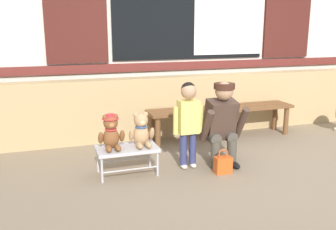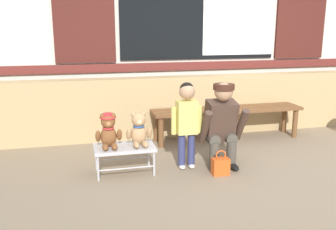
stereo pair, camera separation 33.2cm
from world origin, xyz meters
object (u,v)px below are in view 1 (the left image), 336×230
Objects in this scene: teddy_bear_plain at (141,131)px; handbag_on_ground at (223,164)px; adult_crouching at (222,123)px; small_display_bench at (127,150)px; wooden_bench_long at (222,112)px; child_standing at (188,116)px; teddy_bear_with_hat at (111,133)px.

teddy_bear_plain reaches higher than handbag_on_ground.
small_display_bench is at bearing 178.50° from adult_crouching.
small_display_bench is at bearing -149.82° from wooden_bench_long.
child_standing is at bearing -1.70° from small_display_bench.
teddy_bear_plain is 1.34× the size of handbag_on_ground.
adult_crouching is at bearing -116.12° from wooden_bench_long.
teddy_bear_plain is at bearing 178.15° from adult_crouching.
teddy_bear_with_hat is at bearing 178.59° from adult_crouching.
adult_crouching is (-0.45, -0.92, 0.11)m from wooden_bench_long.
adult_crouching is at bearing -1.16° from child_standing.
child_standing is (0.84, -0.02, 0.12)m from teddy_bear_with_hat.
wooden_bench_long is 1.27m from child_standing.
handbag_on_ground is (0.98, -0.29, -0.17)m from small_display_bench.
wooden_bench_long is 2.19× the size of child_standing.
teddy_bear_with_hat is 1.34× the size of handbag_on_ground.
teddy_bear_with_hat is 0.38× the size of child_standing.
teddy_bear_with_hat reaches higher than wooden_bench_long.
teddy_bear_plain is 0.38× the size of adult_crouching.
teddy_bear_plain is 0.38× the size of child_standing.
child_standing reaches higher than teddy_bear_with_hat.
teddy_bear_plain is (-1.38, -0.89, 0.09)m from wooden_bench_long.
handbag_on_ground is (0.82, -0.30, -0.37)m from teddy_bear_plain.
child_standing is (-0.86, -0.91, 0.22)m from wooden_bench_long.
teddy_bear_plain is at bearing -0.13° from teddy_bear_with_hat.
child_standing reaches higher than small_display_bench.
adult_crouching is at bearing -1.85° from teddy_bear_plain.
small_display_bench is 0.76m from child_standing.
child_standing is (0.68, -0.02, 0.33)m from small_display_bench.
small_display_bench is (-1.54, -0.89, -0.11)m from wooden_bench_long.
teddy_bear_with_hat is at bearing -152.28° from wooden_bench_long.
teddy_bear_with_hat reaches higher than handbag_on_ground.
handbag_on_ground is at bearing -16.77° from small_display_bench.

